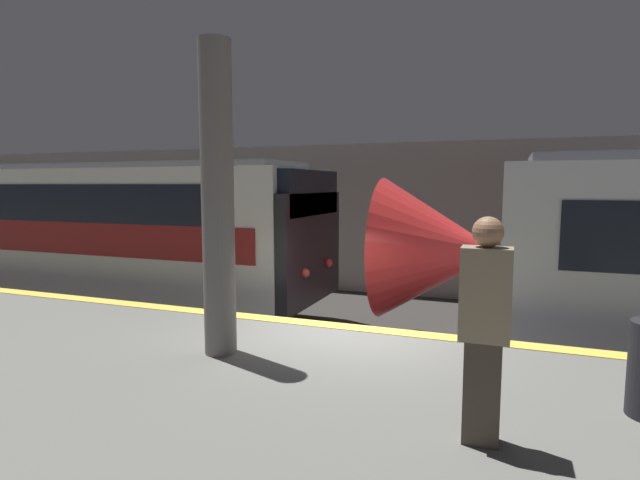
% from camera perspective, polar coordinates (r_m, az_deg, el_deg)
% --- Properties ---
extents(ground_plane, '(120.00, 120.00, 0.00)m').
position_cam_1_polar(ground_plane, '(7.80, 3.58, -17.61)').
color(ground_plane, '#33302D').
extents(platform, '(40.00, 5.13, 1.14)m').
position_cam_1_polar(platform, '(5.40, -5.12, -22.47)').
color(platform, slate).
rests_on(platform, ground).
extents(station_rear_barrier, '(50.00, 0.15, 4.34)m').
position_cam_1_polar(station_rear_barrier, '(14.30, 12.32, 2.21)').
color(station_rear_barrier, '#9E998E').
rests_on(station_rear_barrier, ground).
extents(support_pillar_near, '(0.38, 0.38, 3.70)m').
position_cam_1_polar(support_pillar_near, '(6.02, -11.61, 4.41)').
color(support_pillar_near, slate).
rests_on(support_pillar_near, platform).
extents(person_walking, '(0.38, 0.24, 1.80)m').
position_cam_1_polar(person_walking, '(4.12, 18.28, -9.14)').
color(person_walking, '#473D33').
rests_on(person_walking, platform).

